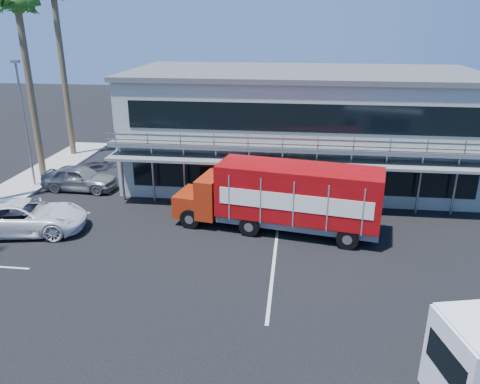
# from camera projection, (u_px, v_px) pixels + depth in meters

# --- Properties ---
(ground) EXTENTS (120.00, 120.00, 0.00)m
(ground) POSITION_uv_depth(u_px,v_px,m) (221.00, 292.00, 18.98)
(ground) COLOR black
(ground) RESTS_ON ground
(building) EXTENTS (22.40, 12.00, 7.30)m
(building) POSITION_uv_depth(u_px,v_px,m) (300.00, 126.00, 31.26)
(building) COLOR #A3AA9C
(building) RESTS_ON ground
(palm_e) EXTENTS (2.80, 2.80, 12.25)m
(palm_e) POSITION_uv_depth(u_px,v_px,m) (19.00, 16.00, 29.08)
(palm_e) COLOR brown
(palm_e) RESTS_ON ground
(palm_f) EXTENTS (2.80, 2.80, 13.25)m
(palm_f) POSITION_uv_depth(u_px,v_px,m) (54.00, 3.00, 33.92)
(palm_f) COLOR brown
(palm_f) RESTS_ON ground
(light_pole_far) EXTENTS (0.50, 0.25, 8.09)m
(light_pole_far) POSITION_uv_depth(u_px,v_px,m) (24.00, 119.00, 29.28)
(light_pole_far) COLOR gray
(light_pole_far) RESTS_ON ground
(red_truck) EXTENTS (10.84, 4.25, 3.56)m
(red_truck) POSITION_uv_depth(u_px,v_px,m) (284.00, 196.00, 23.79)
(red_truck) COLOR #9A230C
(red_truck) RESTS_ON ground
(parked_car_c) EXTENTS (6.57, 3.95, 1.71)m
(parked_car_c) POSITION_uv_depth(u_px,v_px,m) (25.00, 217.00, 24.03)
(parked_car_c) COLOR white
(parked_car_c) RESTS_ON ground
(parked_car_d) EXTENTS (4.94, 2.65, 1.36)m
(parked_car_d) POSITION_uv_depth(u_px,v_px,m) (0.00, 222.00, 23.85)
(parked_car_d) COLOR #323643
(parked_car_d) RESTS_ON ground
(parked_car_e) EXTENTS (4.85, 2.14, 1.62)m
(parked_car_e) POSITION_uv_depth(u_px,v_px,m) (80.00, 178.00, 30.00)
(parked_car_e) COLOR slate
(parked_car_e) RESTS_ON ground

